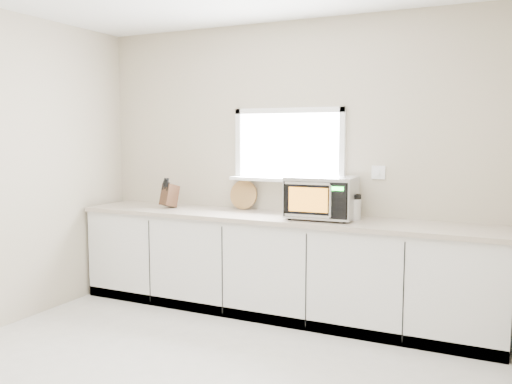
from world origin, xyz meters
The scene contains 7 objects.
back_wall centered at (0.00, 2.00, 1.36)m, with size 4.00×0.17×2.70m.
cabinets centered at (0.00, 1.70, 0.44)m, with size 3.92×0.60×0.88m, color silver.
countertop centered at (0.00, 1.69, 0.90)m, with size 3.92×0.64×0.04m, color #BAAC99.
microwave centered at (0.43, 1.70, 1.11)m, with size 0.60×0.49×0.37m.
knife_block centered at (-1.17, 1.71, 1.05)m, with size 0.13×0.22×0.30m.
cutting_board centered at (-0.46, 1.94, 1.06)m, with size 0.29×0.29×0.02m, color #A77941.
coffee_grinder centered at (0.69, 1.77, 1.03)m, with size 0.15×0.15×0.22m.
Camera 1 is at (1.93, -2.76, 1.66)m, focal length 38.00 mm.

